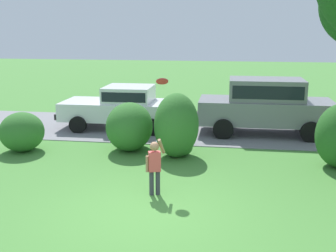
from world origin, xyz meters
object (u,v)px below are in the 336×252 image
parked_sedan (123,106)px  parked_suv (265,103)px  child_thrower (155,164)px  frisbee (162,81)px

parked_sedan → parked_suv: 5.04m
child_thrower → parked_suv: bearing=65.4°
parked_suv → frisbee: frisbee is taller
frisbee → parked_suv: bearing=62.0°
parked_sedan → parked_suv: bearing=-0.7°
parked_sedan → frisbee: (2.32, -5.19, 1.56)m
parked_sedan → parked_suv: (5.04, -0.06, 0.23)m
parked_suv → child_thrower: 6.61m
parked_suv → frisbee: (-2.72, -5.13, 1.33)m
parked_sedan → frisbee: bearing=-65.9°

